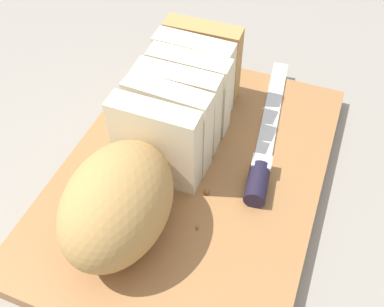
% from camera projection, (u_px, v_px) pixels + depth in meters
% --- Properties ---
extents(ground_plane, '(3.00, 3.00, 0.00)m').
position_uv_depth(ground_plane, '(192.00, 181.00, 0.54)').
color(ground_plane, gray).
extents(cutting_board, '(0.43, 0.31, 0.02)m').
position_uv_depth(cutting_board, '(192.00, 176.00, 0.53)').
color(cutting_board, '#9E6B3D').
rests_on(cutting_board, ground_plane).
extents(bread_loaf, '(0.33, 0.11, 0.11)m').
position_uv_depth(bread_loaf, '(155.00, 144.00, 0.48)').
color(bread_loaf, tan).
rests_on(bread_loaf, cutting_board).
extents(bread_knife, '(0.27, 0.06, 0.02)m').
position_uv_depth(bread_knife, '(262.00, 159.00, 0.52)').
color(bread_knife, silver).
rests_on(bread_knife, cutting_board).
extents(crumb_near_knife, '(0.00, 0.00, 0.00)m').
position_uv_depth(crumb_near_knife, '(197.00, 228.00, 0.47)').
color(crumb_near_knife, '#996633').
rests_on(crumb_near_knife, cutting_board).
extents(crumb_near_loaf, '(0.01, 0.01, 0.01)m').
position_uv_depth(crumb_near_loaf, '(207.00, 192.00, 0.50)').
color(crumb_near_loaf, '#996633').
rests_on(crumb_near_loaf, cutting_board).
extents(crumb_stray_left, '(0.00, 0.00, 0.00)m').
position_uv_depth(crumb_stray_left, '(143.00, 143.00, 0.55)').
color(crumb_stray_left, '#996633').
rests_on(crumb_stray_left, cutting_board).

